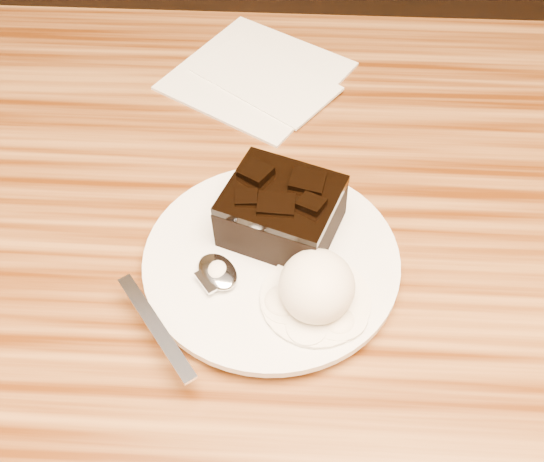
{
  "coord_description": "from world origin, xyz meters",
  "views": [
    {
      "loc": [
        0.05,
        -0.33,
        1.21
      ],
      "look_at": [
        0.03,
        0.01,
        0.79
      ],
      "focal_mm": 43.52,
      "sensor_mm": 36.0,
      "label": 1
    }
  ],
  "objects_px": {
    "dining_table": "(248,442)",
    "ice_cream_scoop": "(317,286)",
    "plate": "(271,263)",
    "spoon": "(218,273)",
    "brownie": "(281,214)",
    "napkin": "(257,75)"
  },
  "relations": [
    {
      "from": "plate",
      "to": "spoon",
      "type": "bearing_deg",
      "value": -152.39
    },
    {
      "from": "ice_cream_scoop",
      "to": "spoon",
      "type": "bearing_deg",
      "value": 166.0
    },
    {
      "from": "spoon",
      "to": "dining_table",
      "type": "bearing_deg",
      "value": 17.11
    },
    {
      "from": "plate",
      "to": "napkin",
      "type": "relative_size",
      "value": 1.3
    },
    {
      "from": "spoon",
      "to": "plate",
      "type": "bearing_deg",
      "value": -9.47
    },
    {
      "from": "dining_table",
      "to": "brownie",
      "type": "bearing_deg",
      "value": 43.4
    },
    {
      "from": "dining_table",
      "to": "napkin",
      "type": "distance_m",
      "value": 0.47
    },
    {
      "from": "brownie",
      "to": "ice_cream_scoop",
      "type": "height_order",
      "value": "ice_cream_scoop"
    },
    {
      "from": "dining_table",
      "to": "napkin",
      "type": "xyz_separation_m",
      "value": [
        0.0,
        0.27,
        0.38
      ]
    },
    {
      "from": "plate",
      "to": "spoon",
      "type": "height_order",
      "value": "spoon"
    },
    {
      "from": "ice_cream_scoop",
      "to": "napkin",
      "type": "distance_m",
      "value": 0.32
    },
    {
      "from": "spoon",
      "to": "napkin",
      "type": "bearing_deg",
      "value": 50.37
    },
    {
      "from": "spoon",
      "to": "brownie",
      "type": "bearing_deg",
      "value": 9.5
    },
    {
      "from": "dining_table",
      "to": "napkin",
      "type": "height_order",
      "value": "napkin"
    },
    {
      "from": "ice_cream_scoop",
      "to": "brownie",
      "type": "bearing_deg",
      "value": 112.74
    },
    {
      "from": "dining_table",
      "to": "ice_cream_scoop",
      "type": "bearing_deg",
      "value": -28.95
    },
    {
      "from": "plate",
      "to": "ice_cream_scoop",
      "type": "distance_m",
      "value": 0.06
    },
    {
      "from": "ice_cream_scoop",
      "to": "napkin",
      "type": "relative_size",
      "value": 0.38
    },
    {
      "from": "plate",
      "to": "brownie",
      "type": "bearing_deg",
      "value": 77.02
    },
    {
      "from": "plate",
      "to": "spoon",
      "type": "relative_size",
      "value": 1.32
    },
    {
      "from": "dining_table",
      "to": "ice_cream_scoop",
      "type": "relative_size",
      "value": 18.81
    },
    {
      "from": "ice_cream_scoop",
      "to": "napkin",
      "type": "bearing_deg",
      "value": 102.37
    }
  ]
}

